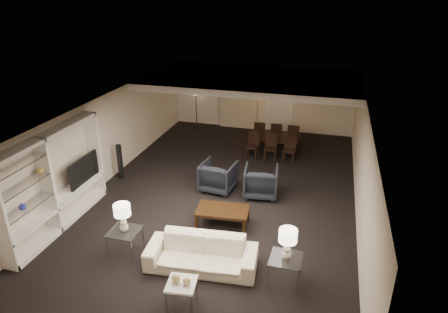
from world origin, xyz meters
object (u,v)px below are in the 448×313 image
at_px(chair_nr, 289,150).
at_px(vase_blue, 22,206).
at_px(television, 80,169).
at_px(chair_fr, 294,136).
at_px(marble_table, 182,294).
at_px(side_table_right, 285,270).
at_px(chair_fl, 260,133).
at_px(armchair_left, 218,176).
at_px(dining_table, 273,145).
at_px(pendant_light, 260,95).
at_px(coffee_table, 223,217).
at_px(floor_lamp, 196,108).
at_px(chair_nl, 252,146).
at_px(chair_fm, 277,134).
at_px(table_lamp_right, 287,244).
at_px(side_table_left, 126,242).
at_px(chair_nm, 271,148).
at_px(table_lamp_left, 123,218).
at_px(vase_amber, 40,170).
at_px(floor_speaker, 120,161).
at_px(armchair_right, 261,182).
at_px(sofa, 201,254).

bearing_deg(chair_nr, vase_blue, -124.69).
bearing_deg(television, chair_fr, -40.83).
distance_m(marble_table, chair_nr, 6.86).
xyz_separation_m(side_table_right, chair_fl, (-1.83, 6.98, 0.16)).
distance_m(armchair_left, dining_table, 3.21).
distance_m(pendant_light, chair_fl, 1.51).
height_order(armchair_left, vase_blue, vase_blue).
height_order(coffee_table, marble_table, marble_table).
xyz_separation_m(pendant_light, floor_lamp, (-2.90, 1.70, -1.18)).
bearing_deg(marble_table, armchair_left, 97.77).
relative_size(chair_nl, chair_fm, 1.00).
bearing_deg(chair_fm, table_lamp_right, 98.11).
bearing_deg(coffee_table, side_table_left, -136.74).
relative_size(table_lamp_right, chair_nr, 0.72).
bearing_deg(chair_fr, chair_nm, 67.54).
relative_size(dining_table, chair_nl, 1.92).
relative_size(table_lamp_left, vase_amber, 3.71).
distance_m(vase_blue, floor_speaker, 3.78).
bearing_deg(dining_table, chair_nl, -131.07).
height_order(table_lamp_right, floor_lamp, floor_lamp).
distance_m(floor_speaker, chair_fr, 5.98).
xyz_separation_m(chair_nl, chair_fl, (0.00, 1.30, 0.00)).
height_order(table_lamp_right, chair_fr, table_lamp_right).
height_order(armchair_right, chair_nr, chair_nr).
bearing_deg(chair_fl, coffee_table, 85.64).
xyz_separation_m(floor_speaker, floor_lamp, (0.60, 5.12, 0.20)).
height_order(television, chair_nr, television).
bearing_deg(chair_nr, vase_amber, -128.05).
distance_m(table_lamp_left, floor_lamp, 8.46).
bearing_deg(coffee_table, marble_table, -90.00).
relative_size(coffee_table, chair_fr, 1.39).
xyz_separation_m(dining_table, chair_fm, (0.00, 0.65, 0.14)).
xyz_separation_m(vase_blue, floor_lamp, (0.71, 8.85, -0.41)).
height_order(chair_nm, chair_fm, same).
relative_size(armchair_right, television, 0.80).
bearing_deg(floor_lamp, sofa, -70.28).
height_order(coffee_table, side_table_left, side_table_left).
height_order(table_lamp_left, table_lamp_right, same).
xyz_separation_m(chair_nm, chair_nr, (0.60, 0.00, 0.00)).
xyz_separation_m(television, chair_nl, (3.55, 4.20, -0.64)).
xyz_separation_m(table_lamp_left, floor_lamp, (-1.30, 8.36, -0.15)).
distance_m(armchair_left, chair_nl, 2.42).
bearing_deg(side_table_right, chair_fl, 104.67).
relative_size(pendant_light, vase_amber, 3.05).
height_order(television, chair_fr, television).
distance_m(chair_nl, chair_nr, 1.20).
distance_m(side_table_left, floor_speaker, 3.76).
relative_size(chair_nl, floor_lamp, 0.60).
distance_m(chair_nm, floor_lamp, 4.39).
xyz_separation_m(coffee_table, armchair_left, (-0.60, 1.70, 0.20)).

